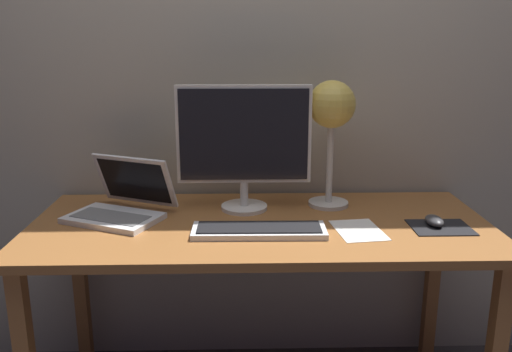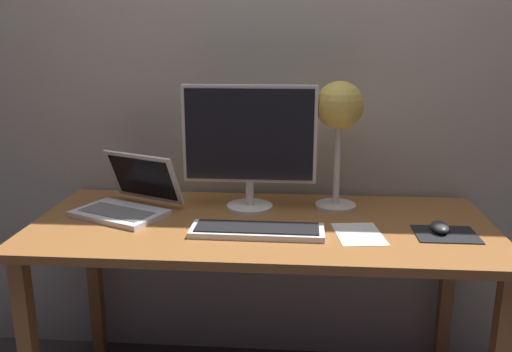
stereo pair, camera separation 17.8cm
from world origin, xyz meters
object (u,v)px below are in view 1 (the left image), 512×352
at_px(laptop, 124,200).
at_px(mouse, 434,221).
at_px(desk_lamp, 332,112).
at_px(keyboard_main, 259,230).
at_px(monitor, 244,140).

xyz_separation_m(laptop, mouse, (1.08, -0.14, -0.04)).
bearing_deg(desk_lamp, keyboard_main, -132.89).
bearing_deg(laptop, keyboard_main, -22.26).
bearing_deg(keyboard_main, laptop, 157.74).
relative_size(desk_lamp, mouse, 4.96).
bearing_deg(laptop, mouse, -7.41).
distance_m(monitor, mouse, 0.72).
bearing_deg(mouse, laptop, 172.59).
xyz_separation_m(keyboard_main, mouse, (0.60, 0.06, 0.01)).
bearing_deg(keyboard_main, monitor, 100.47).
distance_m(desk_lamp, mouse, 0.53).
xyz_separation_m(monitor, desk_lamp, (0.32, 0.04, 0.10)).
height_order(laptop, mouse, laptop).
relative_size(keyboard_main, laptop, 1.09).
distance_m(monitor, keyboard_main, 0.36).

